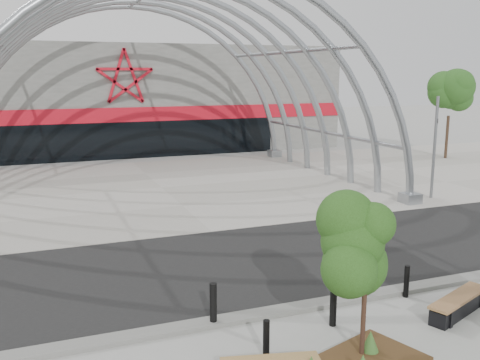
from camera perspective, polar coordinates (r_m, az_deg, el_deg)
ground at (r=14.40m, az=5.89°, el=-13.19°), size 140.00×140.00×0.00m
road at (r=17.35m, az=0.60°, el=-8.72°), size 140.00×7.00×0.02m
forecourt at (r=28.43m, az=-8.37°, el=-0.83°), size 60.00×17.00×0.04m
kerb at (r=14.18m, az=6.37°, el=-13.35°), size 60.00×0.50×0.12m
arena_building at (r=45.53m, az=-13.62°, el=8.57°), size 34.00×15.24×8.00m
vault_canopy at (r=28.43m, az=-8.37°, el=-0.83°), size 20.80×15.80×20.36m
signal_pole at (r=27.01m, az=20.04°, el=3.43°), size 0.36×0.68×4.89m
street_tree_0 at (r=11.35m, az=13.36°, el=-7.45°), size 1.45×1.45×3.30m
bench_1 at (r=14.85m, az=22.29°, el=-12.25°), size 2.33×1.33×0.49m
bollard_0 at (r=13.10m, az=-2.87°, el=-13.14°), size 0.17×0.17×1.08m
bollard_1 at (r=11.76m, az=2.82°, el=-16.67°), size 0.14×0.14×0.89m
bollard_2 at (r=15.04m, az=12.49°, el=-10.37°), size 0.15×0.15×0.94m
bollard_3 at (r=13.30m, az=9.92°, el=-13.02°), size 0.17×0.17×1.04m
bollard_4 at (r=15.35m, az=17.34°, el=-10.27°), size 0.14×0.14×0.89m
bg_tree_1 at (r=40.15m, az=21.48°, el=8.14°), size 2.70×2.70×5.91m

